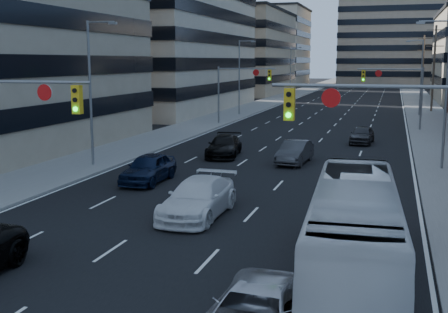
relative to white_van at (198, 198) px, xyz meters
name	(u,v)px	position (x,y,z in m)	size (l,w,h in m)	color
road_surface	(362,88)	(0.33, 118.89, -0.79)	(18.00, 300.00, 0.02)	black
sidewalk_left	(315,87)	(-11.17, 118.89, -0.73)	(5.00, 300.00, 0.15)	slate
sidewalk_right	(412,88)	(11.83, 118.89, -0.73)	(5.00, 300.00, 0.15)	slate
office_left_mid	(131,5)	(-26.67, 48.89, 13.20)	(26.00, 34.00, 28.00)	#ADA089
office_left_far	(234,53)	(-23.67, 88.89, 7.20)	(20.00, 30.00, 16.00)	gray
bg_block_left	(260,48)	(-27.67, 128.89, 9.20)	(24.00, 24.00, 20.00)	#ADA089
signal_near_left	(4,118)	(-7.12, -3.11, 3.52)	(6.59, 0.33, 6.00)	slate
signal_near_right	(391,132)	(7.78, -3.11, 3.52)	(6.59, 0.33, 6.00)	slate
signal_far_left	(240,83)	(-7.35, 33.89, 3.50)	(6.09, 0.33, 6.00)	slate
signal_far_right	(396,85)	(8.01, 33.89, 3.50)	(6.09, 0.33, 6.00)	slate
utility_pole_midblock	(434,67)	(12.53, 54.89, 4.97)	(2.20, 0.28, 11.00)	#4C3D2D
utility_pole_distant	(423,65)	(12.53, 84.89, 4.97)	(2.20, 0.28, 11.00)	#4C3D2D
streetlight_left_near	(92,86)	(-10.01, 8.89, 4.25)	(2.03, 0.22, 9.00)	slate
streetlight_left_mid	(241,74)	(-10.01, 43.89, 4.25)	(2.03, 0.22, 9.00)	slate
streetlight_left_far	(291,69)	(-10.01, 78.89, 4.25)	(2.03, 0.22, 9.00)	slate
streetlight_right_near	(444,87)	(10.67, 13.89, 4.25)	(2.03, 0.22, 9.00)	slate
streetlight_right_far	(420,74)	(10.67, 48.89, 4.25)	(2.03, 0.22, 9.00)	slate
white_van	(198,198)	(0.00, 0.00, 0.00)	(2.25, 5.54, 1.61)	silver
transit_bus	(354,230)	(6.87, -5.08, 0.71)	(2.54, 10.88, 3.03)	silver
sedan_blue	(149,168)	(-4.87, 5.64, -0.01)	(1.88, 4.68, 1.60)	black
sedan_grey_center	(295,152)	(1.84, 13.70, -0.07)	(1.56, 4.46, 1.47)	#363638
sedan_black_far	(224,146)	(-3.34, 14.93, -0.07)	(2.05, 5.05, 1.47)	black
sedan_grey_right	(362,135)	(5.53, 24.06, -0.09)	(1.69, 4.19, 1.43)	#2C2C2E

